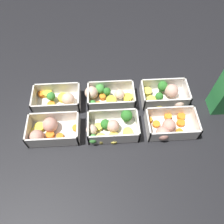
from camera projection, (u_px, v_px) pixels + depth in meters
ground_plane at (112, 115)px, 0.78m from camera, size 4.00×4.00×0.00m
container_near_left at (166, 95)px, 0.80m from camera, size 0.17×0.12×0.06m
container_near_center at (106, 96)px, 0.80m from camera, size 0.19×0.10×0.06m
container_near_right at (59, 100)px, 0.79m from camera, size 0.17×0.12×0.06m
container_far_left at (169, 126)px, 0.73m from camera, size 0.17×0.12×0.06m
container_far_center at (111, 127)px, 0.73m from camera, size 0.18×0.12×0.06m
container_far_right at (49, 130)px, 0.72m from camera, size 0.17×0.10×0.06m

